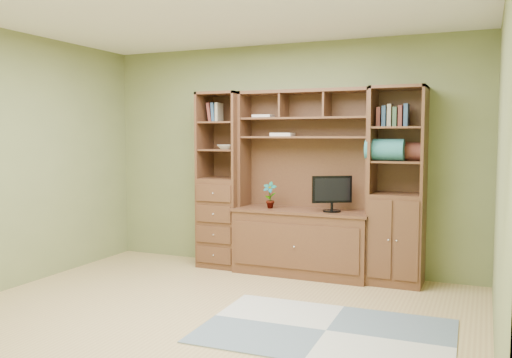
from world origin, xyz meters
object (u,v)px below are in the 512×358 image
at_px(center_hutch, 302,183).
at_px(right_tower, 397,186).
at_px(monitor, 332,187).
at_px(left_tower, 223,180).

relative_size(center_hutch, right_tower, 1.00).
bearing_deg(center_hutch, right_tower, 2.23).
height_order(center_hutch, monitor, center_hutch).
xyz_separation_m(left_tower, monitor, (1.35, -0.07, -0.03)).
bearing_deg(right_tower, left_tower, 180.00).
bearing_deg(center_hutch, monitor, -5.72).
height_order(center_hutch, right_tower, same).
xyz_separation_m(center_hutch, right_tower, (1.02, 0.04, 0.00)).
xyz_separation_m(left_tower, right_tower, (2.02, 0.00, 0.00)).
height_order(left_tower, right_tower, same).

